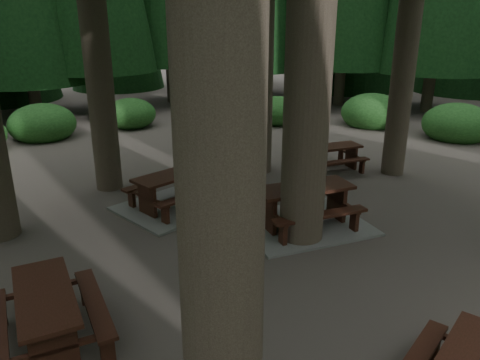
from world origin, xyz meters
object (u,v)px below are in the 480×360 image
picnic_table_b (47,310)px  picnic_table_c (175,195)px  picnic_table_a (303,212)px  picnic_table_d (332,154)px

picnic_table_b → picnic_table_c: (3.38, 3.41, -0.24)m
picnic_table_a → picnic_table_c: bearing=138.8°
picnic_table_a → picnic_table_d: bearing=49.4°
picnic_table_a → picnic_table_c: picnic_table_a is taller
picnic_table_a → picnic_table_d: picnic_table_a is taller
picnic_table_a → picnic_table_c: (-1.83, 2.31, -0.03)m
picnic_table_b → picnic_table_c: picnic_table_c is taller
picnic_table_a → picnic_table_d: 3.88m
picnic_table_d → picnic_table_b: bearing=-144.9°
picnic_table_a → picnic_table_b: 5.33m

